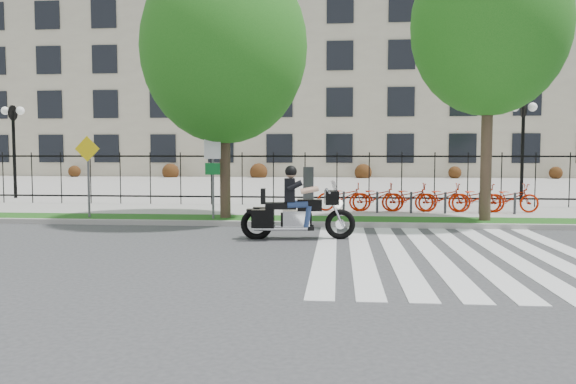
{
  "coord_description": "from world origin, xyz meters",
  "views": [
    {
      "loc": [
        2.47,
        -11.91,
        2.13
      ],
      "look_at": [
        1.12,
        3.0,
        1.08
      ],
      "focal_mm": 35.0,
      "sensor_mm": 36.0,
      "label": 1
    }
  ],
  "objects": [
    {
      "name": "street_tree_2",
      "position": [
        6.76,
        4.95,
        5.76
      ],
      "size": [
        4.49,
        4.49,
        8.21
      ],
      "color": "#39291F",
      "rests_on": "grass_verge"
    },
    {
      "name": "motorcycle_rider",
      "position": [
        1.46,
        1.8,
        0.73
      ],
      "size": [
        2.84,
        0.9,
        2.19
      ],
      "color": "black",
      "rests_on": "ground"
    },
    {
      "name": "bike_share_station",
      "position": [
        5.31,
        7.2,
        0.64
      ],
      "size": [
        7.79,
        0.86,
        1.5
      ],
      "color": "#2D2D33",
      "rests_on": "sidewalk"
    },
    {
      "name": "office_building",
      "position": [
        0.0,
        44.92,
        9.97
      ],
      "size": [
        60.0,
        21.9,
        20.15
      ],
      "color": "#A89E88",
      "rests_on": "ground"
    },
    {
      "name": "street_tree_1",
      "position": [
        -0.99,
        4.95,
        5.27
      ],
      "size": [
        5.0,
        5.0,
        8.01
      ],
      "color": "#39291F",
      "rests_on": "grass_verge"
    },
    {
      "name": "lamp_post_left",
      "position": [
        -12.0,
        12.0,
        3.21
      ],
      "size": [
        1.06,
        0.7,
        4.25
      ],
      "color": "black",
      "rests_on": "ground"
    },
    {
      "name": "lamp_post_right",
      "position": [
        10.0,
        12.0,
        3.21
      ],
      "size": [
        1.06,
        0.7,
        4.25
      ],
      "color": "black",
      "rests_on": "ground"
    },
    {
      "name": "sidewalk",
      "position": [
        0.0,
        7.45,
        0.07
      ],
      "size": [
        60.0,
        3.5,
        0.15
      ],
      "primitive_type": "cube",
      "color": "#9B9991",
      "rests_on": "ground"
    },
    {
      "name": "curb",
      "position": [
        0.0,
        4.1,
        0.07
      ],
      "size": [
        60.0,
        0.2,
        0.15
      ],
      "primitive_type": "cube",
      "color": "#9A9891",
      "rests_on": "ground"
    },
    {
      "name": "sign_pole_regulatory",
      "position": [
        -1.29,
        4.58,
        1.74
      ],
      "size": [
        0.5,
        0.09,
        2.5
      ],
      "color": "#59595B",
      "rests_on": "grass_verge"
    },
    {
      "name": "sign_pole_warning",
      "position": [
        -5.16,
        4.58,
        1.74
      ],
      "size": [
        0.78,
        0.09,
        2.49
      ],
      "color": "#59595B",
      "rests_on": "grass_verge"
    },
    {
      "name": "iron_fence",
      "position": [
        0.0,
        9.2,
        1.15
      ],
      "size": [
        30.0,
        0.06,
        2.0
      ],
      "primitive_type": null,
      "color": "black",
      "rests_on": "sidewalk"
    },
    {
      "name": "crosswalk_stripes",
      "position": [
        4.83,
        0.0,
        0.01
      ],
      "size": [
        5.7,
        8.0,
        0.01
      ],
      "primitive_type": null,
      "color": "silver",
      "rests_on": "ground"
    },
    {
      "name": "grass_verge",
      "position": [
        0.0,
        4.95,
        0.07
      ],
      "size": [
        60.0,
        1.5,
        0.15
      ],
      "primitive_type": "cube",
      "color": "#154A12",
      "rests_on": "ground"
    },
    {
      "name": "ground",
      "position": [
        0.0,
        0.0,
        0.0
      ],
      "size": [
        120.0,
        120.0,
        0.0
      ],
      "primitive_type": "plane",
      "color": "#343537",
      "rests_on": "ground"
    },
    {
      "name": "plaza",
      "position": [
        0.0,
        25.0,
        0.05
      ],
      "size": [
        80.0,
        34.0,
        0.1
      ],
      "primitive_type": "cube",
      "color": "#9B9991",
      "rests_on": "ground"
    }
  ]
}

